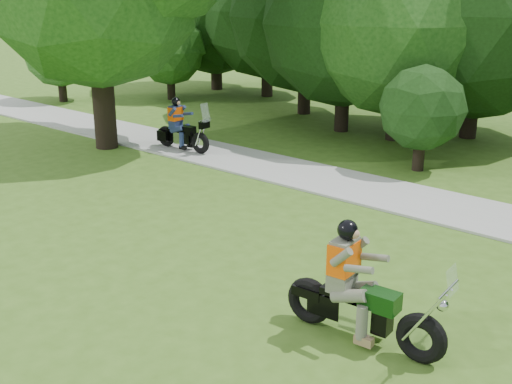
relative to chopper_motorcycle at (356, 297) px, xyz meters
The scene contains 4 objects.
ground 2.38m from the chopper_motorcycle, 125.08° to the right, with size 100.00×100.00×0.00m, color #3E631C.
walkway 6.30m from the chopper_motorcycle, 102.09° to the left, with size 60.00×2.20×0.06m, color #A4A49E.
chopper_motorcycle is the anchor object (origin of this frame).
touring_motorcycle 11.32m from the chopper_motorcycle, 149.29° to the left, with size 2.07×0.63×1.58m.
Camera 1 is at (5.52, -5.38, 5.05)m, focal length 45.00 mm.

